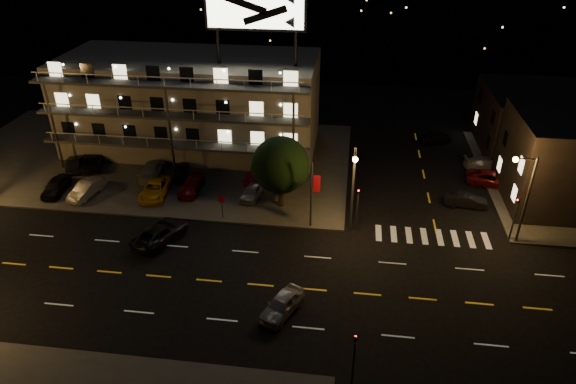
# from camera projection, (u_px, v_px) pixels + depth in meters

# --- Properties ---
(ground) EXTENTS (140.00, 140.00, 0.00)m
(ground) POSITION_uv_depth(u_px,v_px,m) (235.00, 283.00, 38.92)
(ground) COLOR black
(ground) RESTS_ON ground
(curb_nw) EXTENTS (44.00, 24.00, 0.15)m
(curb_nw) POSITION_uv_depth(u_px,v_px,m) (152.00, 158.00, 57.68)
(curb_nw) COLOR #383836
(curb_nw) RESTS_ON ground
(curb_ne) EXTENTS (16.00, 24.00, 0.15)m
(curb_ne) POSITION_uv_depth(u_px,v_px,m) (563.00, 182.00, 52.74)
(curb_ne) COLOR #383836
(curb_ne) RESTS_ON ground
(motel) EXTENTS (28.00, 13.80, 18.10)m
(motel) POSITION_uv_depth(u_px,v_px,m) (192.00, 103.00, 57.96)
(motel) COLOR gray
(motel) RESTS_ON ground
(side_bldg_back) EXTENTS (14.06, 12.00, 7.00)m
(side_bldg_back) POSITION_uv_depth(u_px,v_px,m) (547.00, 122.00, 57.94)
(side_bldg_back) COLOR black
(side_bldg_back) RESTS_ON ground
(streetlight_nc) EXTENTS (0.44, 1.92, 8.00)m
(streetlight_nc) POSITION_uv_depth(u_px,v_px,m) (353.00, 183.00, 42.34)
(streetlight_nc) COLOR #2D2D30
(streetlight_nc) RESTS_ON ground
(streetlight_ne) EXTENTS (1.92, 0.44, 8.00)m
(streetlight_ne) POSITION_uv_depth(u_px,v_px,m) (524.00, 191.00, 41.13)
(streetlight_ne) COLOR #2D2D30
(streetlight_ne) RESTS_ON ground
(signal_nw) EXTENTS (0.20, 0.27, 4.60)m
(signal_nw) POSITION_uv_depth(u_px,v_px,m) (358.00, 204.00, 43.95)
(signal_nw) COLOR #2D2D30
(signal_nw) RESTS_ON ground
(signal_sw) EXTENTS (0.20, 0.27, 4.60)m
(signal_sw) POSITION_uv_depth(u_px,v_px,m) (354.00, 356.00, 29.31)
(signal_sw) COLOR #2D2D30
(signal_sw) RESTS_ON ground
(signal_ne) EXTENTS (0.27, 0.20, 4.60)m
(signal_ne) POSITION_uv_depth(u_px,v_px,m) (515.00, 215.00, 42.50)
(signal_ne) COLOR #2D2D30
(signal_ne) RESTS_ON ground
(banner_north) EXTENTS (0.83, 0.16, 6.40)m
(banner_north) POSITION_uv_depth(u_px,v_px,m) (312.00, 193.00, 43.89)
(banner_north) COLOR #2D2D30
(banner_north) RESTS_ON ground
(stop_sign) EXTENTS (0.91, 0.11, 2.61)m
(stop_sign) POSITION_uv_depth(u_px,v_px,m) (222.00, 203.00, 45.79)
(stop_sign) COLOR #2D2D30
(stop_sign) RESTS_ON ground
(tree) EXTENTS (5.47, 5.27, 6.89)m
(tree) POSITION_uv_depth(u_px,v_px,m) (280.00, 166.00, 46.53)
(tree) COLOR black
(tree) RESTS_ON curb_nw
(lot_car_0) EXTENTS (2.09, 4.38, 1.45)m
(lot_car_0) POSITION_uv_depth(u_px,v_px,m) (56.00, 186.00, 50.28)
(lot_car_0) COLOR black
(lot_car_0) RESTS_ON curb_nw
(lot_car_1) EXTENTS (2.25, 4.55, 1.43)m
(lot_car_1) POSITION_uv_depth(u_px,v_px,m) (86.00, 189.00, 49.75)
(lot_car_1) COLOR gray
(lot_car_1) RESTS_ON curb_nw
(lot_car_2) EXTENTS (2.71, 5.17, 1.39)m
(lot_car_2) POSITION_uv_depth(u_px,v_px,m) (155.00, 189.00, 49.84)
(lot_car_2) COLOR #CC8F13
(lot_car_2) RESTS_ON curb_nw
(lot_car_3) EXTENTS (1.87, 4.52, 1.31)m
(lot_car_3) POSITION_uv_depth(u_px,v_px,m) (192.00, 185.00, 50.58)
(lot_car_3) COLOR #580C10
(lot_car_3) RESTS_ON curb_nw
(lot_car_4) EXTENTS (2.26, 4.08, 1.31)m
(lot_car_4) POSITION_uv_depth(u_px,v_px,m) (253.00, 191.00, 49.48)
(lot_car_4) COLOR gray
(lot_car_4) RESTS_ON curb_nw
(lot_car_5) EXTENTS (2.75, 4.21, 1.31)m
(lot_car_5) POSITION_uv_depth(u_px,v_px,m) (75.00, 164.00, 54.70)
(lot_car_5) COLOR black
(lot_car_5) RESTS_ON curb_nw
(lot_car_6) EXTENTS (3.71, 5.37, 1.36)m
(lot_car_6) POSITION_uv_depth(u_px,v_px,m) (92.00, 161.00, 55.12)
(lot_car_6) COLOR black
(lot_car_6) RESTS_ON curb_nw
(lot_car_7) EXTENTS (2.77, 5.44, 1.51)m
(lot_car_7) POSITION_uv_depth(u_px,v_px,m) (153.00, 170.00, 53.27)
(lot_car_7) COLOR gray
(lot_car_7) RESTS_ON curb_nw
(lot_car_8) EXTENTS (2.79, 4.31, 1.36)m
(lot_car_8) POSITION_uv_depth(u_px,v_px,m) (182.00, 170.00, 53.33)
(lot_car_8) COLOR black
(lot_car_8) RESTS_ON curb_nw
(lot_car_9) EXTENTS (2.67, 4.44, 1.38)m
(lot_car_9) POSITION_uv_depth(u_px,v_px,m) (259.00, 175.00, 52.31)
(lot_car_9) COLOR #580C10
(lot_car_9) RESTS_ON curb_nw
(side_car_0) EXTENTS (3.96, 1.58, 1.28)m
(side_car_0) POSITION_uv_depth(u_px,v_px,m) (467.00, 200.00, 48.34)
(side_car_0) COLOR black
(side_car_0) RESTS_ON ground
(side_car_1) EXTENTS (5.46, 3.34, 1.41)m
(side_car_1) POSITION_uv_depth(u_px,v_px,m) (492.00, 179.00, 52.00)
(side_car_1) COLOR #580C10
(side_car_1) RESTS_ON ground
(side_car_2) EXTENTS (4.75, 2.29, 1.33)m
(side_car_2) POSITION_uv_depth(u_px,v_px,m) (486.00, 163.00, 55.06)
(side_car_2) COLOR gray
(side_car_2) RESTS_ON ground
(side_car_3) EXTENTS (4.27, 2.87, 1.35)m
(side_car_3) POSITION_uv_depth(u_px,v_px,m) (435.00, 137.00, 61.23)
(side_car_3) COLOR black
(side_car_3) RESTS_ON ground
(road_car_east) EXTENTS (3.23, 4.50, 1.42)m
(road_car_east) POSITION_uv_depth(u_px,v_px,m) (282.00, 305.00, 35.78)
(road_car_east) COLOR gray
(road_car_east) RESTS_ON ground
(road_car_west) EXTENTS (4.42, 5.94, 1.50)m
(road_car_west) POSITION_uv_depth(u_px,v_px,m) (160.00, 233.00, 43.44)
(road_car_west) COLOR black
(road_car_west) RESTS_ON ground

